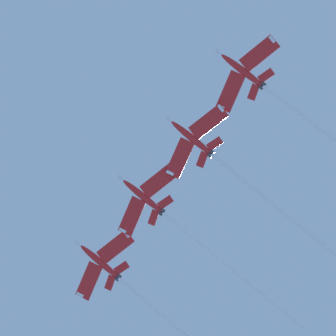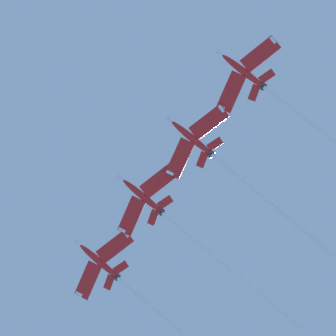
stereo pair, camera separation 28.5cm
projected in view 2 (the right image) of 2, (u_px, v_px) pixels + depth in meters
The scene contains 4 objects.
jet_far_left at pixel (285, 103), 171.25m from camera, with size 27.45×45.82×15.85m.
jet_inner_left at pixel (236, 174), 173.86m from camera, with size 29.16×47.89×15.86m.
jet_centre at pixel (172, 220), 177.95m from camera, with size 28.82×48.32×15.04m.
jet_inner_right at pixel (132, 290), 181.03m from camera, with size 26.88×43.90×14.37m.
Camera 2 is at (-36.49, -1.01, 1.76)m, focal length 82.66 mm.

